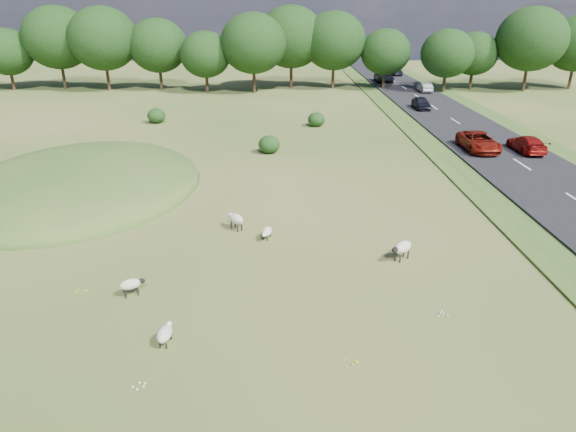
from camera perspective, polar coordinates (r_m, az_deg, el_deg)
The scene contains 16 objects.
ground at distance 42.90m, azimuth -3.00°, elevation 6.85°, with size 160.00×160.00×0.00m, color #33561B.
mound at distance 37.76m, azimuth -21.98°, elevation 3.07°, with size 16.00×20.00×4.00m, color #33561E.
road at distance 55.67m, azimuth 18.72°, elevation 9.43°, with size 8.00×150.00×0.25m, color black.
treeline at distance 76.97m, azimuth -2.99°, elevation 18.63°, with size 96.28×14.66×11.70m.
shrubs at distance 50.81m, azimuth -5.66°, elevation 10.07°, with size 18.51×13.99×1.56m.
sheep_0 at distance 28.11m, azimuth -5.82°, elevation -0.30°, with size 1.10×1.24×0.92m.
sheep_1 at distance 22.73m, azimuth -17.04°, elevation -7.26°, with size 1.10×0.82×0.77m.
sheep_2 at distance 26.95m, azimuth -2.39°, elevation -1.77°, with size 0.71×1.15×0.64m.
sheep_3 at distance 25.20m, azimuth 12.56°, elevation -3.43°, with size 1.28×1.19×0.96m.
sheep_4 at distance 19.51m, azimuth -13.52°, elevation -12.55°, with size 0.59×1.19×0.67m.
car_1 at distance 45.86m, azimuth 20.43°, elevation 7.77°, with size 2.45×5.31×1.48m, color maroon.
car_2 at distance 63.32m, azimuth 14.59°, elevation 12.06°, with size 1.63×4.05×1.38m, color black.
car_3 at distance 95.24m, azimuth 11.90°, elevation 15.47°, with size 1.81×4.45×1.29m, color black.
car_4 at distance 46.92m, azimuth 25.00°, elevation 7.29°, with size 1.85×4.56×1.32m, color maroon.
car_5 at distance 76.68m, azimuth 14.94°, elevation 13.68°, with size 1.41×4.04×1.33m, color #AEB1B6.
car_6 at distance 85.70m, azimuth 10.62°, elevation 14.92°, with size 2.50×5.42×1.51m, color black.
Camera 1 is at (1.63, -21.33, 11.35)m, focal length 32.00 mm.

